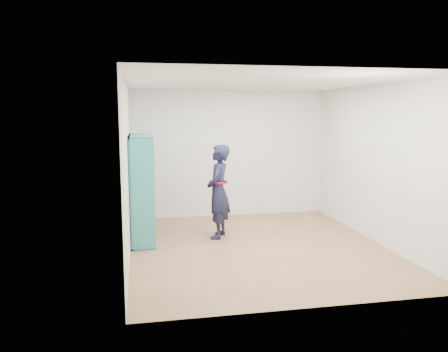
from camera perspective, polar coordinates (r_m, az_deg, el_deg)
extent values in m
plane|color=brown|center=(7.11, 4.41, -9.22)|extent=(4.50, 4.50, 0.00)
plane|color=white|center=(6.80, 4.66, 12.17)|extent=(4.50, 4.50, 0.00)
cube|color=silver|center=(6.59, -12.47, 0.81)|extent=(0.02, 4.50, 2.60)
cube|color=silver|center=(7.61, 19.21, 1.52)|extent=(0.02, 4.50, 2.60)
cube|color=silver|center=(9.01, 0.73, 2.96)|extent=(4.00, 0.02, 2.60)
cube|color=silver|center=(4.73, 11.78, -2.07)|extent=(4.00, 0.02, 2.60)
cube|color=teal|center=(6.82, -10.62, -2.44)|extent=(0.39, 0.03, 1.77)
cube|color=teal|center=(8.10, -10.68, -0.75)|extent=(0.39, 0.03, 1.77)
cube|color=teal|center=(7.65, -10.48, -7.96)|extent=(0.39, 1.33, 0.03)
cube|color=teal|center=(7.36, -10.83, 5.16)|extent=(0.39, 1.33, 0.03)
cube|color=teal|center=(7.46, -12.03, -1.56)|extent=(0.03, 1.33, 1.77)
cube|color=teal|center=(7.25, -10.64, -1.81)|extent=(0.36, 0.03, 1.71)
cube|color=teal|center=(7.67, -10.66, -1.26)|extent=(0.36, 0.03, 1.71)
cube|color=teal|center=(7.54, -10.56, -4.73)|extent=(0.36, 1.27, 0.03)
cube|color=teal|center=(7.46, -10.65, -1.52)|extent=(0.36, 1.27, 0.03)
cube|color=teal|center=(7.40, -10.74, 1.74)|extent=(0.36, 1.27, 0.03)
cube|color=beige|center=(7.22, -10.28, -8.34)|extent=(0.24, 0.15, 0.09)
cube|color=black|center=(7.03, -10.30, -4.33)|extent=(0.20, 0.18, 0.30)
cube|color=maroon|center=(6.96, -10.38, -1.17)|extent=(0.20, 0.18, 0.22)
cube|color=silver|center=(6.97, -10.55, 1.72)|extent=(0.24, 0.15, 0.06)
cube|color=navy|center=(7.54, -10.25, -6.83)|extent=(0.20, 0.18, 0.29)
cube|color=brown|center=(7.44, -10.34, -3.59)|extent=(0.20, 0.18, 0.30)
cube|color=#BFB28C|center=(7.44, -10.49, -1.07)|extent=(0.24, 0.15, 0.09)
cube|color=#26594C|center=(7.32, -10.51, 2.97)|extent=(0.20, 0.18, 0.30)
cube|color=beige|center=(7.95, -10.29, -5.94)|extent=(0.20, 0.18, 0.32)
cube|color=black|center=(7.94, -10.43, -3.74)|extent=(0.24, 0.15, 0.06)
cube|color=maroon|center=(7.79, -10.45, 0.12)|extent=(0.20, 0.18, 0.30)
cube|color=silver|center=(7.74, -10.53, 3.09)|extent=(0.20, 0.18, 0.26)
imported|color=black|center=(7.44, -0.74, -2.04)|extent=(0.58, 0.69, 1.61)
torus|color=maroon|center=(7.41, -0.74, -0.79)|extent=(0.43, 0.43, 0.04)
cube|color=silver|center=(7.54, -1.75, -1.08)|extent=(0.04, 0.09, 0.13)
cube|color=black|center=(7.54, -1.75, -1.08)|extent=(0.04, 0.08, 0.13)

